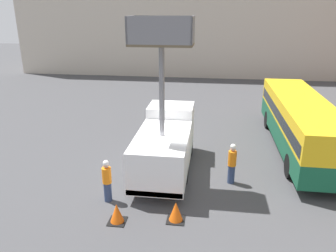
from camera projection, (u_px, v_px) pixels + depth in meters
ground_plane at (173, 177)px, 15.76m from camera, size 120.00×120.00×0.00m
building_backdrop_far at (202, 7)px, 40.54m from camera, size 44.00×10.00×15.74m
utility_truck at (166, 140)px, 15.86m from camera, size 2.59×6.34×7.37m
city_bus at (300, 120)px, 18.32m from camera, size 2.57×11.34×2.96m
road_worker_near_truck at (107, 181)px, 13.49m from camera, size 0.38×0.38×1.88m
road_worker_directing at (232, 163)px, 14.91m from camera, size 0.38×0.38×1.94m
traffic_cone_near_truck at (117, 214)px, 12.31m from camera, size 0.67×0.67×0.77m
traffic_cone_mid_road at (176, 212)px, 12.40m from camera, size 0.69×0.69×0.79m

